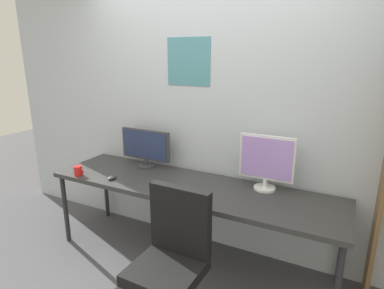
# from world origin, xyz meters

# --- Properties ---
(wall_back) EXTENTS (4.97, 0.11, 2.60)m
(wall_back) POSITION_xyz_m (-0.00, 1.02, 1.30)
(wall_back) COLOR silver
(wall_back) RESTS_ON ground_plane
(desk) EXTENTS (2.57, 0.68, 0.74)m
(desk) POSITION_xyz_m (0.00, 0.60, 0.69)
(desk) COLOR #333333
(desk) RESTS_ON ground_plane
(office_chair) EXTENTS (0.52, 0.52, 0.99)m
(office_chair) POSITION_xyz_m (0.24, -0.11, 0.40)
(office_chair) COLOR #2D2D33
(office_chair) RESTS_ON ground_plane
(monitor_left) EXTENTS (0.54, 0.18, 0.38)m
(monitor_left) POSITION_xyz_m (-0.60, 0.81, 0.95)
(monitor_left) COLOR #38383D
(monitor_left) RESTS_ON desk
(monitor_right) EXTENTS (0.45, 0.18, 0.46)m
(monitor_right) POSITION_xyz_m (0.60, 0.81, 0.99)
(monitor_right) COLOR silver
(monitor_right) RESTS_ON desk
(keyboard_main) EXTENTS (0.39, 0.13, 0.02)m
(keyboard_main) POSITION_xyz_m (0.00, 0.37, 0.75)
(keyboard_main) COLOR silver
(keyboard_main) RESTS_ON desk
(computer_mouse) EXTENTS (0.06, 0.10, 0.03)m
(computer_mouse) POSITION_xyz_m (-0.68, 0.39, 0.76)
(computer_mouse) COLOR #38383D
(computer_mouse) RESTS_ON desk
(coffee_mug) EXTENTS (0.11, 0.08, 0.09)m
(coffee_mug) POSITION_xyz_m (-1.02, 0.32, 0.79)
(coffee_mug) COLOR red
(coffee_mug) RESTS_ON desk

